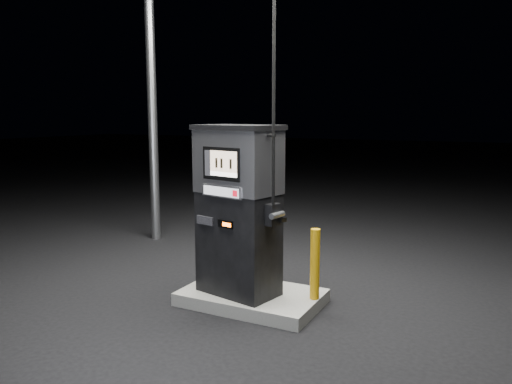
% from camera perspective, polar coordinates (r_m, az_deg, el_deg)
% --- Properties ---
extents(ground, '(80.00, 80.00, 0.00)m').
position_cam_1_polar(ground, '(6.05, -0.48, -12.61)').
color(ground, black).
rests_on(ground, ground).
extents(pump_island, '(1.60, 1.00, 0.15)m').
position_cam_1_polar(pump_island, '(6.03, -0.49, -11.95)').
color(pump_island, '#61615C').
rests_on(pump_island, ground).
extents(fuel_dispenser, '(1.12, 0.76, 4.05)m').
position_cam_1_polar(fuel_dispenser, '(5.70, -2.02, -1.90)').
color(fuel_dispenser, black).
rests_on(fuel_dispenser, pump_island).
extents(bollard_left, '(0.13, 0.13, 0.82)m').
position_cam_1_polar(bollard_left, '(6.01, -5.90, -7.20)').
color(bollard_left, '#CA8E0B').
rests_on(bollard_left, pump_island).
extents(bollard_right, '(0.13, 0.13, 0.81)m').
position_cam_1_polar(bollard_right, '(5.69, 6.75, -8.19)').
color(bollard_right, '#CA8E0B').
rests_on(bollard_right, pump_island).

